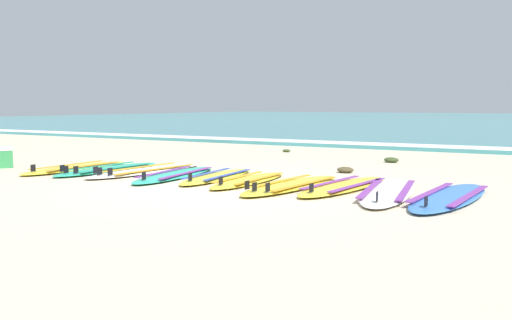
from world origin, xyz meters
TOP-DOWN VIEW (x-y plane):
  - ground_plane at (0.00, 0.00)m, footprint 80.00×80.00m
  - sea at (0.00, 37.22)m, footprint 80.00×60.00m
  - wave_foam_strip at (0.00, 7.73)m, footprint 80.00×1.04m
  - surfboard_0 at (-3.34, 0.34)m, footprint 0.61×2.34m
  - surfboard_1 at (-2.70, 0.47)m, footprint 0.63×2.34m
  - surfboard_2 at (-1.98, 0.63)m, footprint 0.87×2.56m
  - surfboard_3 at (-1.22, 0.45)m, footprint 0.87×2.34m
  - surfboard_4 at (-0.52, 0.60)m, footprint 0.71×2.12m
  - surfboard_5 at (0.13, 0.48)m, footprint 0.54×2.01m
  - surfboard_6 at (0.90, 0.36)m, footprint 0.81×2.37m
  - surfboard_7 at (1.56, 0.62)m, footprint 0.84×2.33m
  - surfboard_8 at (2.21, 0.45)m, footprint 0.99×2.53m
  - surfboard_9 at (2.97, 0.45)m, footprint 0.81×2.55m
  - seaweed_clump_near_shoreline at (-1.72, 5.41)m, footprint 0.20×0.16m
  - seaweed_clump_mid_sand at (1.17, 4.31)m, footprint 0.29×0.24m
  - seaweed_clump_by_the_boards at (0.95, 2.29)m, footprint 0.29×0.23m

SIDE VIEW (x-z plane):
  - ground_plane at x=0.00m, z-range 0.00..0.00m
  - seaweed_clump_near_shoreline at x=-1.72m, z-range 0.00..0.07m
  - surfboard_9 at x=2.97m, z-range -0.05..0.13m
  - surfboard_8 at x=2.21m, z-range -0.05..0.13m
  - surfboard_0 at x=-3.34m, z-range -0.05..0.13m
  - surfboard_3 at x=-1.22m, z-range -0.05..0.13m
  - surfboard_7 at x=1.56m, z-range -0.05..0.13m
  - surfboard_4 at x=-0.52m, z-range -0.05..0.13m
  - surfboard_5 at x=0.13m, z-range -0.05..0.13m
  - surfboard_2 at x=-1.98m, z-range -0.05..0.13m
  - surfboard_1 at x=-2.70m, z-range -0.05..0.13m
  - surfboard_6 at x=0.90m, z-range -0.05..0.13m
  - sea at x=0.00m, z-range 0.00..0.10m
  - seaweed_clump_by_the_boards at x=0.95m, z-range 0.00..0.10m
  - seaweed_clump_mid_sand at x=1.17m, z-range 0.00..0.10m
  - wave_foam_strip at x=0.00m, z-range 0.00..0.11m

